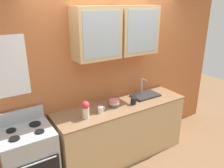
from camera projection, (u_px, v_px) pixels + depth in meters
ground_plane at (121, 155)px, 3.80m from camera, size 10.00×10.00×0.00m
back_wall_unit at (111, 63)px, 3.53m from camera, size 4.58×0.43×2.80m
counter at (122, 131)px, 3.64m from camera, size 2.13×0.62×0.92m
stove_range at (30, 162)px, 2.92m from camera, size 0.64×0.61×1.10m
sink_faucet at (145, 95)px, 3.79m from camera, size 0.45×0.28×0.29m
bowl_stack at (114, 103)px, 3.42m from camera, size 0.17×0.17×0.11m
vase at (86, 109)px, 3.05m from camera, size 0.11×0.11×0.25m
cup_near_sink at (133, 101)px, 3.49m from camera, size 0.12×0.08×0.10m
cup_near_bowls at (101, 110)px, 3.23m from camera, size 0.12×0.08×0.09m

